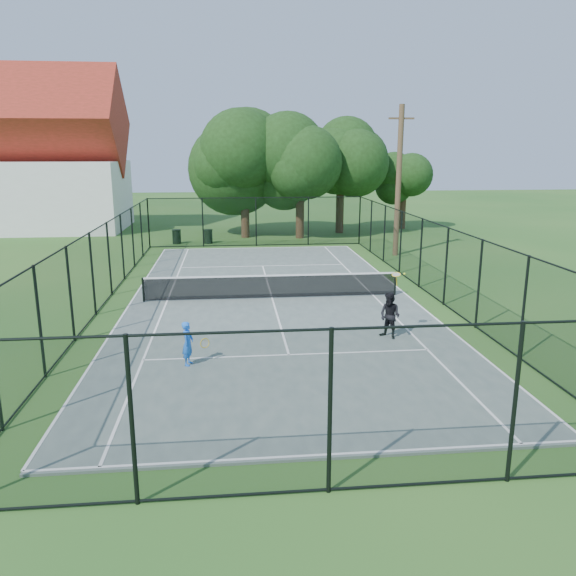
{
  "coord_description": "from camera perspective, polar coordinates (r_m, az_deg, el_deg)",
  "views": [
    {
      "loc": [
        -1.59,
        -21.5,
        5.77
      ],
      "look_at": [
        0.33,
        -3.0,
        1.2
      ],
      "focal_mm": 35.0,
      "sensor_mm": 36.0,
      "label": 1
    }
  ],
  "objects": [
    {
      "name": "utility_pole",
      "position": [
        31.92,
        11.17,
        10.64
      ],
      "size": [
        1.4,
        0.3,
        8.17
      ],
      "color": "#4C3823",
      "rests_on": "ground"
    },
    {
      "name": "trash_bin_right",
      "position": [
        36.18,
        -8.11,
        5.21
      ],
      "size": [
        0.58,
        0.58,
        0.89
      ],
      "color": "black",
      "rests_on": "ground"
    },
    {
      "name": "tree_near_mid",
      "position": [
        37.75,
        1.24,
        11.7
      ],
      "size": [
        5.45,
        5.45,
        7.12
      ],
      "color": "#332114",
      "rests_on": "ground"
    },
    {
      "name": "trash_bin_left",
      "position": [
        36.43,
        -11.25,
        5.15
      ],
      "size": [
        0.58,
        0.58,
        0.9
      ],
      "color": "black",
      "rests_on": "ground"
    },
    {
      "name": "building",
      "position": [
        46.16,
        -25.95,
        11.41
      ],
      "size": [
        15.3,
        8.15,
        11.87
      ],
      "color": "silver",
      "rests_on": "ground"
    },
    {
      "name": "tree_near_left",
      "position": [
        38.1,
        -4.48,
        12.93
      ],
      "size": [
        6.5,
        6.5,
        8.47
      ],
      "color": "#332114",
      "rests_on": "ground"
    },
    {
      "name": "tree_near_right",
      "position": [
        40.44,
        5.4,
        12.82
      ],
      "size": [
        5.84,
        5.84,
        8.05
      ],
      "color": "#332114",
      "rests_on": "ground"
    },
    {
      "name": "tennis_court",
      "position": [
        22.31,
        -1.63,
        -1.11
      ],
      "size": [
        11.0,
        24.0,
        0.06
      ],
      "primitive_type": "cube",
      "color": "#4E5C58",
      "rests_on": "ground"
    },
    {
      "name": "ground",
      "position": [
        22.32,
        -1.62,
        -1.18
      ],
      "size": [
        120.0,
        120.0,
        0.0
      ],
      "primitive_type": "plane",
      "color": "#24551D"
    },
    {
      "name": "fence",
      "position": [
        21.98,
        -1.65,
        2.6
      ],
      "size": [
        13.1,
        26.1,
        3.0
      ],
      "color": "black",
      "rests_on": "ground"
    },
    {
      "name": "tree_far_right",
      "position": [
        43.33,
        11.62,
        10.1
      ],
      "size": [
        3.89,
        3.89,
        5.14
      ],
      "color": "#332114",
      "rests_on": "ground"
    },
    {
      "name": "player_blue",
      "position": [
        15.56,
        -10.12,
        -5.55
      ],
      "size": [
        0.78,
        0.5,
        1.22
      ],
      "color": "blue",
      "rests_on": "tennis_court"
    },
    {
      "name": "player_black",
      "position": [
        17.71,
        10.31,
        -2.78
      ],
      "size": [
        0.99,
        0.93,
        2.02
      ],
      "color": "black",
      "rests_on": "tennis_court"
    },
    {
      "name": "tennis_net",
      "position": [
        22.18,
        -1.63,
        0.26
      ],
      "size": [
        10.08,
        0.08,
        0.95
      ],
      "color": "black",
      "rests_on": "tennis_court"
    }
  ]
}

